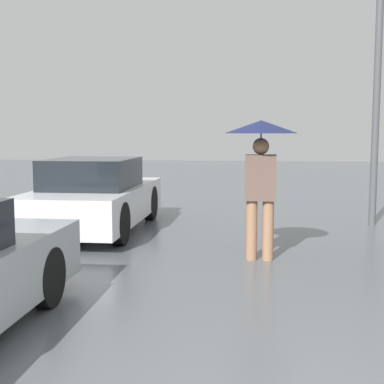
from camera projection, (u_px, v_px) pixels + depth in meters
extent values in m
cylinder|color=#9E7051|center=(251.00, 230.00, 7.11)|extent=(0.15, 0.15, 0.80)
cylinder|color=#9E7051|center=(268.00, 230.00, 7.08)|extent=(0.15, 0.15, 0.80)
cube|color=brown|center=(260.00, 178.00, 7.02)|extent=(0.40, 0.23, 0.60)
sphere|color=#9E7051|center=(261.00, 146.00, 6.97)|extent=(0.22, 0.22, 0.22)
cylinder|color=#515456|center=(261.00, 158.00, 6.99)|extent=(0.02, 0.02, 0.64)
cone|color=#191E4C|center=(261.00, 127.00, 6.95)|extent=(0.97, 0.97, 0.17)
cylinder|color=black|center=(47.00, 277.00, 5.18)|extent=(0.18, 0.59, 0.59)
cube|color=silver|center=(96.00, 203.00, 9.31)|extent=(1.60, 3.89, 0.58)
cube|color=black|center=(92.00, 173.00, 9.06)|extent=(1.36, 1.75, 0.49)
cylinder|color=black|center=(79.00, 202.00, 10.60)|extent=(0.18, 0.65, 0.65)
cylinder|color=black|center=(150.00, 203.00, 10.43)|extent=(0.18, 0.65, 0.65)
cylinder|color=black|center=(28.00, 222.00, 8.22)|extent=(0.18, 0.65, 0.65)
cylinder|color=black|center=(120.00, 224.00, 8.05)|extent=(0.18, 0.65, 0.65)
cylinder|color=#515456|center=(377.00, 88.00, 9.54)|extent=(0.13, 0.13, 4.98)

